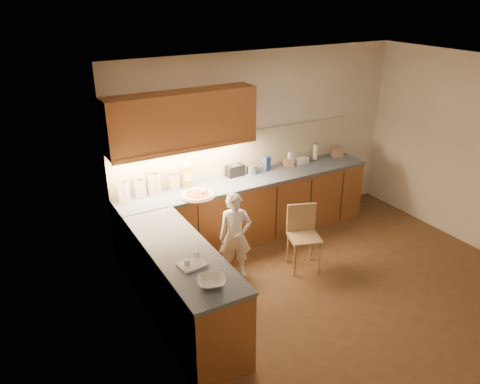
{
  "coord_description": "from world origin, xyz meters",
  "views": [
    {
      "loc": [
        -3.45,
        -3.48,
        3.39
      ],
      "look_at": [
        -0.8,
        1.2,
        1.0
      ],
      "focal_mm": 35.0,
      "sensor_mm": 36.0,
      "label": 1
    }
  ],
  "objects": [
    {
      "name": "card_box_b",
      "position": [
        1.3,
        1.81,
        0.98
      ],
      "size": [
        0.2,
        0.18,
        0.13
      ],
      "primitive_type": "cube",
      "rotation": [
        0.0,
        0.0,
        -0.36
      ],
      "color": "#A67C59",
      "rests_on": "l_counter"
    },
    {
      "name": "mixing_bowl",
      "position": [
        -1.95,
        -0.31,
        0.95
      ],
      "size": [
        0.33,
        0.33,
        0.06
      ],
      "primitive_type": "imported",
      "rotation": [
        0.0,
        0.0,
        -0.36
      ],
      "color": "silver",
      "rests_on": "l_counter"
    },
    {
      "name": "blue_box",
      "position": [
        0.01,
        1.85,
        1.02
      ],
      "size": [
        0.12,
        0.1,
        0.21
      ],
      "primitive_type": "cube",
      "rotation": [
        0.0,
        0.0,
        0.32
      ],
      "color": "#304B92",
      "rests_on": "l_counter"
    },
    {
      "name": "wooden_chair",
      "position": [
        -0.15,
        0.7,
        0.49
      ],
      "size": [
        0.48,
        0.48,
        0.84
      ],
      "rotation": [
        0.0,
        0.0,
        -0.34
      ],
      "color": "tan",
      "rests_on": "ground"
    },
    {
      "name": "tall_jar",
      "position": [
        0.9,
        1.86,
        1.05
      ],
      "size": [
        0.08,
        0.08,
        0.26
      ],
      "rotation": [
        0.0,
        0.0,
        0.23
      ],
      "color": "white",
      "rests_on": "l_counter"
    },
    {
      "name": "pizza_on_board",
      "position": [
        -1.25,
        1.5,
        0.94
      ],
      "size": [
        0.45,
        0.45,
        0.18
      ],
      "rotation": [
        0.0,
        0.0,
        -0.41
      ],
      "color": "tan",
      "rests_on": "l_counter"
    },
    {
      "name": "canister_a",
      "position": [
        -2.1,
        1.83,
        1.07
      ],
      "size": [
        0.15,
        0.15,
        0.31
      ],
      "rotation": [
        0.0,
        0.0,
        0.07
      ],
      "color": "white",
      "rests_on": "l_counter"
    },
    {
      "name": "spice_jar_a",
      "position": [
        -2.02,
        0.08,
        0.96
      ],
      "size": [
        0.07,
        0.07,
        0.07
      ],
      "primitive_type": "cylinder",
      "rotation": [
        0.0,
        0.0,
        -0.32
      ],
      "color": "silver",
      "rests_on": "l_counter"
    },
    {
      "name": "dough_cloth",
      "position": [
        -1.97,
        0.07,
        0.93
      ],
      "size": [
        0.27,
        0.23,
        0.02
      ],
      "primitive_type": "cube",
      "rotation": [
        0.0,
        0.0,
        0.13
      ],
      "color": "silver",
      "rests_on": "l_counter"
    },
    {
      "name": "backsplash",
      "position": [
        -0.38,
        1.99,
        1.21
      ],
      "size": [
        3.75,
        0.02,
        0.58
      ],
      "primitive_type": "cube",
      "color": "beige",
      "rests_on": "l_counter"
    },
    {
      "name": "toaster",
      "position": [
        -0.49,
        1.88,
        1.0
      ],
      "size": [
        0.26,
        0.16,
        0.17
      ],
      "rotation": [
        0.0,
        0.0,
        0.08
      ],
      "color": "black",
      "rests_on": "l_counter"
    },
    {
      "name": "canister_d",
      "position": [
        -1.41,
        1.88,
        1.04
      ],
      "size": [
        0.15,
        0.15,
        0.25
      ],
      "rotation": [
        0.0,
        0.0,
        0.25
      ],
      "color": "beige",
      "rests_on": "l_counter"
    },
    {
      "name": "room",
      "position": [
        0.0,
        0.0,
        1.68
      ],
      "size": [
        4.54,
        4.5,
        2.62
      ],
      "color": "#52351C",
      "rests_on": "ground"
    },
    {
      "name": "canister_c",
      "position": [
        -1.69,
        1.86,
        1.08
      ],
      "size": [
        0.17,
        0.17,
        0.32
      ],
      "rotation": [
        0.0,
        0.0,
        -0.03
      ],
      "color": "silver",
      "rests_on": "l_counter"
    },
    {
      "name": "canister_b",
      "position": [
        -1.87,
        1.87,
        1.06
      ],
      "size": [
        0.16,
        0.16,
        0.27
      ],
      "rotation": [
        0.0,
        0.0,
        -0.09
      ],
      "color": "white",
      "rests_on": "l_counter"
    },
    {
      "name": "child",
      "position": [
        -1.02,
        0.93,
        0.56
      ],
      "size": [
        0.48,
        0.39,
        1.12
      ],
      "primitive_type": "imported",
      "rotation": [
        0.0,
        0.0,
        -0.35
      ],
      "color": "white",
      "rests_on": "ground"
    },
    {
      "name": "white_bottle",
      "position": [
        0.44,
        1.86,
        1.02
      ],
      "size": [
        0.07,
        0.07,
        0.2
      ],
      "primitive_type": "cube",
      "rotation": [
        0.0,
        0.0,
        -0.08
      ],
      "color": "silver",
      "rests_on": "l_counter"
    },
    {
      "name": "oil_jug",
      "position": [
        -1.24,
        1.87,
        1.08
      ],
      "size": [
        0.13,
        0.11,
        0.34
      ],
      "rotation": [
        0.0,
        0.0,
        -0.24
      ],
      "color": "gold",
      "rests_on": "l_counter"
    },
    {
      "name": "steel_pot",
      "position": [
        -0.24,
        1.85,
        0.99
      ],
      "size": [
        0.17,
        0.17,
        0.13
      ],
      "color": "#ACABB0",
      "rests_on": "l_counter"
    },
    {
      "name": "l_counter",
      "position": [
        -0.92,
        1.25,
        0.46
      ],
      "size": [
        3.77,
        2.62,
        0.92
      ],
      "color": "brown",
      "rests_on": "ground"
    },
    {
      "name": "spice_jar_b",
      "position": [
        -1.88,
        0.17,
        0.96
      ],
      "size": [
        0.06,
        0.06,
        0.08
      ],
      "primitive_type": "cylinder",
      "rotation": [
        0.0,
        0.0,
        0.01
      ],
      "color": "white",
      "rests_on": "l_counter"
    },
    {
      "name": "upper_cabinets",
      "position": [
        -1.27,
        1.82,
        1.85
      ],
      "size": [
        1.95,
        0.36,
        0.73
      ],
      "color": "brown",
      "rests_on": "ground"
    },
    {
      "name": "flat_pack",
      "position": [
        0.62,
        1.84,
        0.96
      ],
      "size": [
        0.21,
        0.15,
        0.08
      ],
      "primitive_type": "cube",
      "rotation": [
        0.0,
        0.0,
        0.05
      ],
      "color": "white",
      "rests_on": "l_counter"
    },
    {
      "name": "card_box_a",
      "position": [
        0.39,
        1.85,
        0.97
      ],
      "size": [
        0.17,
        0.14,
        0.11
      ],
      "primitive_type": "cube",
      "rotation": [
        0.0,
        0.0,
        -0.3
      ],
      "color": "tan",
      "rests_on": "l_counter"
    }
  ]
}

